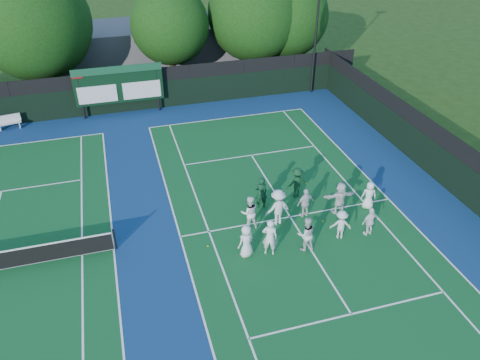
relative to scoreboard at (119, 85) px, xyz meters
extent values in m
plane|color=#1D3C10|center=(7.01, -15.59, -2.19)|extent=(120.00, 120.00, 0.00)
cube|color=navy|center=(1.01, -14.59, -2.19)|extent=(34.00, 32.00, 0.01)
cube|color=#105222|center=(7.01, -14.59, -2.18)|extent=(10.97, 23.77, 0.00)
cube|color=white|center=(7.01, -2.70, -2.18)|extent=(10.97, 0.08, 0.00)
cube|color=white|center=(1.53, -14.59, -2.18)|extent=(0.08, 23.77, 0.00)
cube|color=white|center=(12.50, -14.59, -2.18)|extent=(0.08, 23.77, 0.00)
cube|color=white|center=(2.90, -14.59, -2.18)|extent=(0.08, 23.77, 0.00)
cube|color=white|center=(11.13, -14.59, -2.18)|extent=(0.08, 23.77, 0.00)
cube|color=white|center=(7.01, -20.99, -2.18)|extent=(8.23, 0.08, 0.00)
cube|color=white|center=(7.01, -8.19, -2.18)|extent=(8.23, 0.08, 0.00)
cube|color=white|center=(7.01, -14.59, -2.18)|extent=(0.08, 12.80, 0.00)
cube|color=white|center=(-6.99, -2.70, -2.18)|extent=(10.97, 0.08, 0.00)
cube|color=white|center=(-1.50, -14.59, -2.18)|extent=(0.08, 23.77, 0.00)
cube|color=white|center=(-2.87, -14.59, -2.18)|extent=(0.08, 23.77, 0.00)
cube|color=white|center=(-6.99, -8.19, -2.18)|extent=(8.23, 0.08, 0.00)
cube|color=black|center=(1.01, 0.41, -1.19)|extent=(34.00, 0.08, 2.00)
cube|color=black|center=(1.01, 0.41, 0.31)|extent=(34.00, 0.05, 1.00)
cube|color=black|center=(16.01, -14.59, -1.19)|extent=(0.08, 32.00, 2.00)
cube|color=black|center=(16.01, -14.59, 0.31)|extent=(0.05, 32.00, 1.00)
cylinder|color=black|center=(-2.59, 0.01, -0.44)|extent=(0.16, 0.16, 3.50)
cylinder|color=black|center=(2.61, 0.01, -0.44)|extent=(0.16, 0.16, 3.50)
cube|color=black|center=(0.01, 0.01, 0.01)|extent=(6.00, 0.15, 2.60)
cube|color=#14492B|center=(0.01, -0.09, 1.11)|extent=(6.00, 0.05, 0.50)
cube|color=silver|center=(-1.49, -0.09, -0.49)|extent=(2.60, 0.04, 1.20)
cube|color=silver|center=(1.51, -0.09, -0.49)|extent=(2.60, 0.04, 1.20)
cube|color=#A10D13|center=(-2.59, -0.09, 1.01)|extent=(0.70, 0.04, 0.50)
cube|color=#5B5B61|center=(5.01, 8.41, -0.19)|extent=(18.00, 6.00, 4.00)
cylinder|color=black|center=(14.51, 0.11, 2.81)|extent=(0.16, 0.16, 10.00)
cylinder|color=black|center=(-1.39, -14.59, -1.64)|extent=(0.10, 0.10, 1.10)
cube|color=silver|center=(-7.40, -0.29, -1.77)|extent=(1.57, 0.69, 0.06)
cube|color=silver|center=(-7.40, -0.13, -1.48)|extent=(1.50, 0.35, 0.51)
cube|color=silver|center=(-8.00, -0.29, -1.99)|extent=(0.13, 0.36, 0.40)
cube|color=silver|center=(-6.79, -0.29, -1.99)|extent=(0.13, 0.36, 0.40)
cylinder|color=black|center=(-5.02, 3.91, -0.78)|extent=(0.44, 0.44, 2.81)
sphere|color=black|center=(-5.02, 3.91, 3.59)|extent=(7.92, 7.92, 7.92)
sphere|color=black|center=(-4.42, 4.21, 2.80)|extent=(5.54, 5.54, 5.54)
cylinder|color=black|center=(4.37, 3.91, -0.81)|extent=(0.44, 0.44, 2.76)
sphere|color=black|center=(4.37, 3.91, 2.76)|extent=(5.84, 5.84, 5.84)
sphere|color=black|center=(4.97, 4.21, 2.18)|extent=(4.09, 4.09, 4.09)
cylinder|color=black|center=(10.99, 3.91, -0.89)|extent=(0.44, 0.44, 2.60)
sphere|color=black|center=(10.99, 3.91, 3.14)|extent=(7.28, 7.28, 7.28)
sphere|color=black|center=(11.59, 4.21, 2.41)|extent=(5.09, 5.09, 5.09)
cylinder|color=black|center=(13.65, 3.91, -0.92)|extent=(0.44, 0.44, 2.55)
sphere|color=black|center=(13.65, 3.91, 2.82)|extent=(6.57, 6.57, 6.57)
sphere|color=black|center=(14.25, 4.21, 2.16)|extent=(4.60, 4.60, 4.60)
sphere|color=yellow|center=(4.17, -16.42, -2.16)|extent=(0.07, 0.07, 0.07)
sphere|color=yellow|center=(7.00, -12.71, -2.16)|extent=(0.07, 0.07, 0.07)
sphere|color=yellow|center=(9.49, -16.03, -2.16)|extent=(0.07, 0.07, 0.07)
sphere|color=yellow|center=(2.62, -15.62, -2.16)|extent=(0.07, 0.07, 0.07)
sphere|color=yellow|center=(8.97, -12.02, -2.16)|extent=(0.07, 0.07, 0.07)
sphere|color=yellow|center=(8.40, -15.39, -2.16)|extent=(0.07, 0.07, 0.07)
imported|color=white|center=(4.12, -16.64, -1.38)|extent=(0.92, 0.77, 1.62)
imported|color=white|center=(5.13, -16.81, -1.27)|extent=(0.79, 0.66, 1.85)
imported|color=silver|center=(6.78, -16.96, -1.34)|extent=(0.85, 0.68, 1.70)
imported|color=silver|center=(8.63, -16.67, -1.45)|extent=(1.09, 0.83, 1.49)
imported|color=white|center=(10.03, -16.85, -1.44)|extent=(0.92, 0.48, 1.50)
imported|color=white|center=(4.85, -14.76, -1.33)|extent=(0.90, 0.73, 1.73)
imported|color=silver|center=(6.22, -14.85, -1.25)|extent=(1.31, 0.89, 1.88)
imported|color=silver|center=(7.72, -14.69, -1.40)|extent=(0.98, 0.55, 1.58)
imported|color=silver|center=(9.46, -14.87, -1.32)|extent=(1.63, 0.58, 1.74)
imported|color=white|center=(11.05, -14.92, -1.44)|extent=(0.85, 0.70, 1.51)
imported|color=#0F371F|center=(5.87, -13.40, -1.31)|extent=(0.67, 0.46, 1.76)
imported|color=#0F391C|center=(7.97, -12.96, -1.34)|extent=(1.14, 0.70, 1.69)
camera|label=1|loc=(-0.51, -31.58, 11.81)|focal=35.00mm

